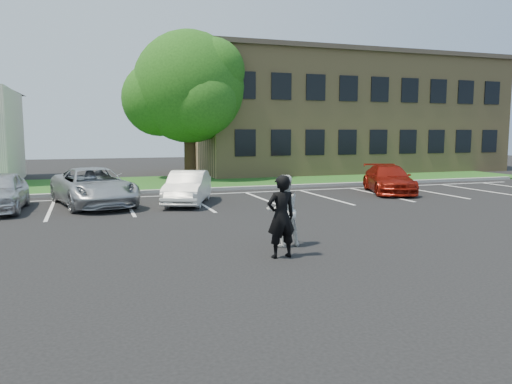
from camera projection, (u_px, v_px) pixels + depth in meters
ground_plane at (269, 245)px, 12.61m from camera, size 90.00×90.00×0.00m
curb at (182, 190)px, 23.87m from camera, size 40.00×0.30×0.15m
grass_strip at (168, 183)px, 27.63m from camera, size 44.00×8.00×0.08m
stall_lines at (227, 198)px, 21.47m from camera, size 34.00×5.36×0.01m
office_building at (342, 114)px, 37.28m from camera, size 22.40×10.40×8.30m
tree at (190, 90)px, 29.67m from camera, size 7.80×7.20×8.80m
man_black_suit at (281, 217)px, 11.30m from camera, size 0.73×0.51×1.90m
man_white_shirt at (283, 211)px, 12.44m from camera, size 0.92×0.74×1.80m
car_silver_minivan at (94, 187)px, 19.37m from camera, size 3.56×5.70×1.47m
car_white_sedan at (188, 187)px, 19.86m from camera, size 2.72×4.20×1.31m
car_red_compact at (389, 179)px, 23.40m from camera, size 3.23×4.81×1.29m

